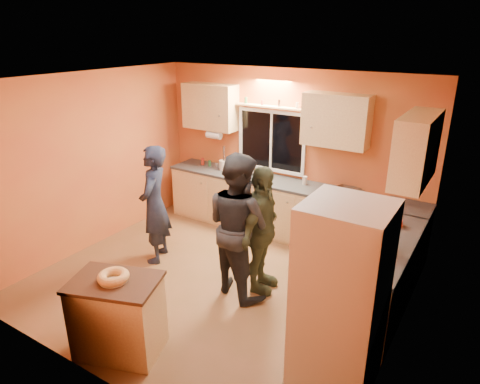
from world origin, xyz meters
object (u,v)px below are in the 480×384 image
Objects in this scene: person_left at (155,205)px; person_center at (239,225)px; island at (118,316)px; refrigerator at (341,298)px; person_right at (261,231)px.

person_center reaches higher than person_left.
person_left is (-0.98, 1.65, 0.42)m from island.
island is (-2.00, -0.81, -0.48)m from refrigerator.
person_right is (-1.35, 0.95, -0.08)m from refrigerator.
refrigerator is at bearing -133.11° from person_right.
person_center is (-1.56, 0.77, 0.01)m from refrigerator.
person_right reaches higher than island.
person_right is (0.66, 1.76, 0.40)m from island.
person_right is (0.21, 0.18, -0.09)m from person_center.
refrigerator is 3.10m from person_left.
refrigerator is 1.07× the size of person_left.
person_left is at bearing 16.55° from person_center.
island is 1.71m from person_center.
person_center is (0.45, 1.58, 0.49)m from island.
refrigerator reaches higher than person_right.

